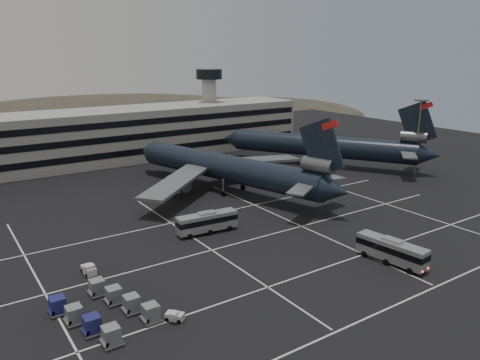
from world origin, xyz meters
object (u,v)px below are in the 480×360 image
Objects in this scene: trijet_main at (228,168)px; bus_near at (392,250)px; uld_cluster at (104,309)px; bus_far at (207,221)px; tug_a at (89,270)px.

trijet_main is 42.85m from bus_near.
trijet_main is 4.11× the size of uld_cluster.
trijet_main is at bearing -36.40° from bus_far.
bus_far is 4.10× the size of tug_a.
bus_near is 0.77× the size of uld_cluster.
trijet_main is 43.06m from tug_a.
bus_far is (-15.86, 24.67, -0.01)m from bus_near.
bus_near reaches higher than uld_cluster.
trijet_main reaches higher than uld_cluster.
tug_a is at bearing 81.12° from uld_cluster.
tug_a is 11.56m from uld_cluster.
tug_a is 0.19× the size of uld_cluster.
uld_cluster is (-38.49, 9.02, -1.04)m from bus_near.
bus_far is at bearing 8.10° from tug_a.
bus_near is 1.01× the size of bus_far.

